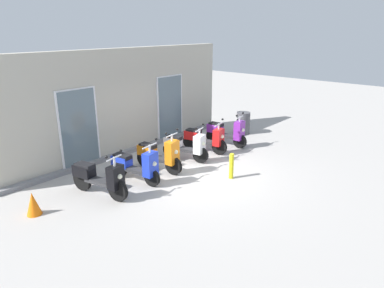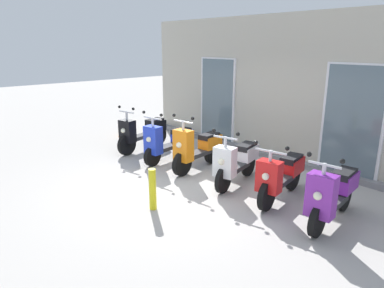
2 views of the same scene
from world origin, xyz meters
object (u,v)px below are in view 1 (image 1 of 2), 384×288
object	(u,v)px
trash_bin	(243,123)
scooter_blue	(136,165)
scooter_orange	(159,154)
scooter_black	(99,177)
scooter_purple	(227,132)
scooter_white	(186,145)
scooter_red	(205,138)
curb_bollard	(231,166)
traffic_cone	(33,204)

from	to	relation	value
trash_bin	scooter_blue	bearing A→B (deg)	-176.53
scooter_blue	scooter_orange	size ratio (longest dim) A/B	1.01
scooter_black	scooter_blue	xyz separation A→B (m)	(1.10, -0.04, -0.01)
trash_bin	scooter_purple	bearing A→B (deg)	-166.78
scooter_white	scooter_red	xyz separation A→B (m)	(0.98, 0.05, -0.02)
scooter_white	scooter_purple	size ratio (longest dim) A/B	0.98
scooter_orange	curb_bollard	xyz separation A→B (m)	(0.90, -1.83, -0.14)
curb_bollard	scooter_black	bearing A→B (deg)	148.38
scooter_blue	scooter_black	bearing A→B (deg)	177.96
scooter_black	traffic_cone	size ratio (longest dim) A/B	3.24
scooter_white	curb_bollard	distance (m)	1.86
traffic_cone	curb_bollard	world-z (taller)	curb_bollard
scooter_white	scooter_red	size ratio (longest dim) A/B	0.96
trash_bin	curb_bollard	world-z (taller)	trash_bin
scooter_blue	curb_bollard	bearing A→B (deg)	-44.03
scooter_red	traffic_cone	distance (m)	5.60
scooter_black	trash_bin	world-z (taller)	scooter_black
scooter_white	traffic_cone	size ratio (longest dim) A/B	2.94
scooter_black	scooter_orange	bearing A→B (deg)	0.79
scooter_blue	scooter_orange	world-z (taller)	scooter_orange
traffic_cone	scooter_blue	bearing A→B (deg)	-7.68
scooter_white	trash_bin	size ratio (longest dim) A/B	1.84
trash_bin	traffic_cone	distance (m)	8.19
scooter_white	curb_bollard	world-z (taller)	scooter_white
scooter_black	scooter_purple	distance (m)	5.12
scooter_purple	curb_bollard	size ratio (longest dim) A/B	2.23
scooter_orange	scooter_purple	size ratio (longest dim) A/B	1.00
scooter_white	traffic_cone	xyz separation A→B (m)	(-4.61, 0.27, -0.22)
scooter_orange	trash_bin	size ratio (longest dim) A/B	1.87
scooter_orange	curb_bollard	world-z (taller)	scooter_orange
scooter_orange	traffic_cone	bearing A→B (deg)	175.41
trash_bin	curb_bollard	bearing A→B (deg)	-150.87
scooter_black	trash_bin	size ratio (longest dim) A/B	2.02
scooter_orange	scooter_purple	distance (m)	3.10
scooter_orange	curb_bollard	bearing A→B (deg)	-63.69
scooter_black	scooter_red	size ratio (longest dim) A/B	1.06
scooter_purple	trash_bin	xyz separation A→B (m)	(1.58, 0.37, -0.08)
scooter_blue	scooter_purple	bearing A→B (deg)	-0.46
scooter_blue	trash_bin	distance (m)	5.60
scooter_blue	curb_bollard	world-z (taller)	scooter_blue
scooter_black	scooter_orange	distance (m)	2.02
trash_bin	scooter_red	bearing A→B (deg)	-175.38
scooter_white	trash_bin	world-z (taller)	scooter_white
scooter_blue	scooter_purple	xyz separation A→B (m)	(4.01, -0.03, 0.03)
scooter_red	trash_bin	xyz separation A→B (m)	(2.59, 0.21, -0.04)
scooter_red	traffic_cone	bearing A→B (deg)	177.76
scooter_orange	scooter_red	distance (m)	2.09
trash_bin	scooter_white	bearing A→B (deg)	-175.87
scooter_purple	traffic_cone	size ratio (longest dim) A/B	3.00
scooter_black	trash_bin	bearing A→B (deg)	2.56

